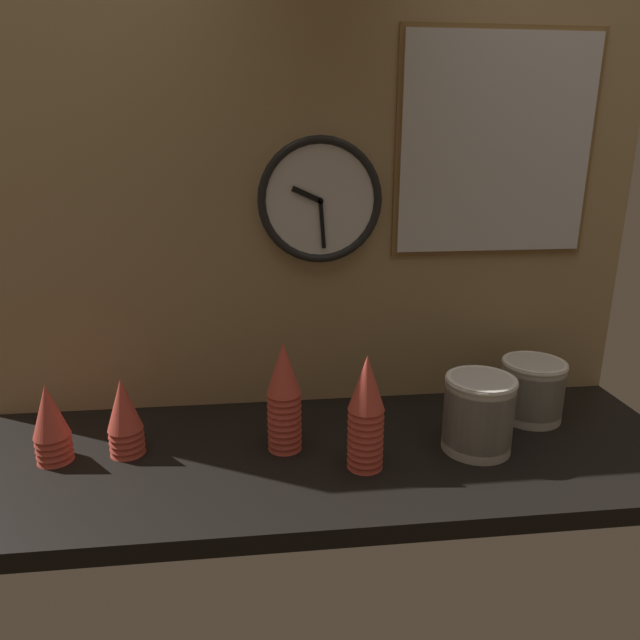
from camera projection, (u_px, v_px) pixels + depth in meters
ground_plane at (323, 456)px, 1.26m from camera, size 1.60×0.56×0.04m
wall_tiled_back at (310, 195)px, 1.35m from camera, size 1.60×0.03×1.05m
cup_stack_far_left at (50, 423)px, 1.18m from camera, size 0.07×0.07×0.17m
cup_stack_center at (284, 397)px, 1.22m from camera, size 0.07×0.07×0.25m
cup_stack_center_right at (366, 412)px, 1.15m from camera, size 0.07×0.07×0.25m
cup_stack_left at (124, 417)px, 1.21m from camera, size 0.07×0.07×0.17m
bowl_stack_right at (478, 412)px, 1.23m from camera, size 0.15×0.15×0.17m
bowl_stack_far_right at (532, 388)px, 1.37m from camera, size 0.15×0.15×0.15m
wall_clock at (320, 201)px, 1.33m from camera, size 0.29×0.03×0.29m
menu_board at (497, 146)px, 1.35m from camera, size 0.49×0.01×0.52m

